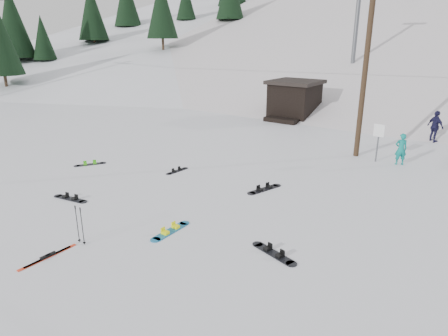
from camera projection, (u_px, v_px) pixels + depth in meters
The scene contains 18 objects.
ground at pixel (109, 264), 10.72m from camera, with size 200.00×200.00×0.00m, color white.
ski_slope at pixel (429, 167), 56.76m from camera, with size 60.00×75.00×45.00m, color silver.
ridge_left at pixel (201, 134), 71.10m from camera, with size 34.00×85.00×38.00m, color white.
treeline_left at pixel (177, 76), 60.35m from camera, with size 20.00×64.00×10.00m, color black, non-canonical shape.
utility_pole at pixel (366, 61), 18.87m from camera, with size 2.00×0.26×9.00m.
trail_sign at pixel (379, 136), 19.01m from camera, with size 0.50×0.09×1.85m.
lift_hut at pixel (294, 100), 29.15m from camera, with size 3.40×4.10×2.75m.
lift_tower_near at pixel (358, 10), 33.49m from camera, with size 2.20×0.36×8.00m.
hero_snowboard at pixel (171, 231), 12.50m from camera, with size 0.34×1.67×0.12m.
hero_skis at pixel (48, 257), 11.05m from camera, with size 0.11×1.73×0.09m.
ski_poles at pixel (80, 225), 11.62m from camera, with size 0.32×0.09×1.18m.
board_scatter_a at pixel (70, 198), 14.96m from camera, with size 1.56×0.51×0.11m.
board_scatter_b at pixel (177, 171), 18.02m from camera, with size 0.31×1.29×0.09m.
board_scatter_c at pixel (90, 164), 18.94m from camera, with size 0.90×1.30×0.10m.
board_scatter_d at pixel (274, 253), 11.21m from camera, with size 1.60×0.68×0.12m.
board_scatter_f at pixel (264, 189), 15.88m from camera, with size 0.71×1.67×0.12m.
skier_teal at pixel (401, 149), 18.73m from camera, with size 0.55×0.36×1.51m, color #0C7B75.
skier_navy at pixel (435, 127), 22.63m from camera, with size 1.06×0.44×1.81m, color #181639.
Camera 1 is at (7.99, -5.75, 5.86)m, focal length 32.00 mm.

